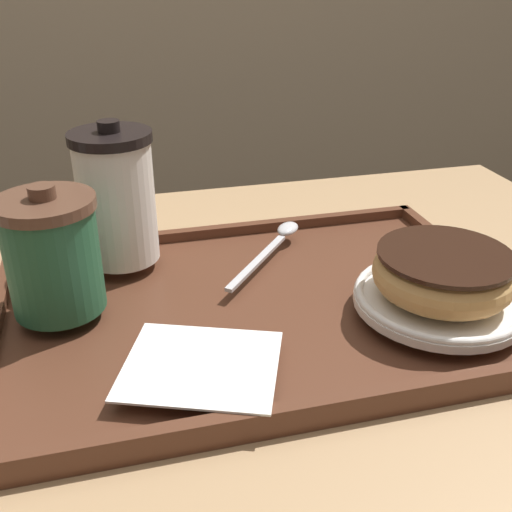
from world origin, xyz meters
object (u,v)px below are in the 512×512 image
at_px(donut_chocolate_glazed, 443,272).
at_px(spoon, 278,239).
at_px(coffee_cup_front, 53,254).
at_px(coffee_cup_rear, 116,197).

xyz_separation_m(donut_chocolate_glazed, spoon, (-0.11, 0.17, -0.03)).
distance_m(donut_chocolate_glazed, spoon, 0.20).
height_order(coffee_cup_front, donut_chocolate_glazed, coffee_cup_front).
relative_size(coffee_cup_front, coffee_cup_rear, 0.80).
xyz_separation_m(coffee_cup_front, coffee_cup_rear, (0.06, 0.09, 0.01)).
bearing_deg(coffee_cup_rear, spoon, -2.41).
distance_m(coffee_cup_rear, spoon, 0.18).
bearing_deg(spoon, coffee_cup_rear, 127.21).
height_order(coffee_cup_rear, donut_chocolate_glazed, coffee_cup_rear).
bearing_deg(coffee_cup_rear, coffee_cup_front, -124.68).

